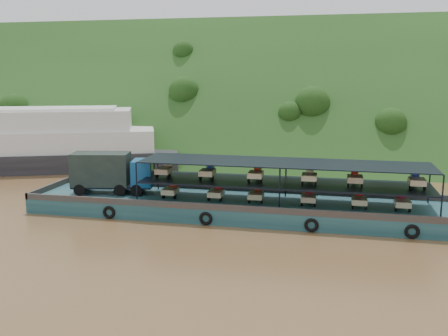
# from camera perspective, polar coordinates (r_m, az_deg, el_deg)

# --- Properties ---
(ground) EXTENTS (160.00, 160.00, 0.00)m
(ground) POSITION_cam_1_polar(r_m,az_deg,el_deg) (41.92, 1.79, -5.16)
(ground) COLOR brown
(ground) RESTS_ON ground
(hillside) EXTENTS (140.00, 39.60, 39.60)m
(hillside) POSITION_cam_1_polar(r_m,az_deg,el_deg) (76.85, 6.78, 2.08)
(hillside) COLOR #1E3C16
(hillside) RESTS_ON ground
(cargo_barge) EXTENTS (35.00, 7.18, 4.75)m
(cargo_barge) POSITION_cam_1_polar(r_m,az_deg,el_deg) (41.40, 0.37, -3.67)
(cargo_barge) COLOR #12373F
(cargo_barge) RESTS_ON ground
(passenger_ferry) EXTENTS (37.52, 21.91, 7.43)m
(passenger_ferry) POSITION_cam_1_polar(r_m,az_deg,el_deg) (65.34, -21.87, 2.71)
(passenger_ferry) COLOR black
(passenger_ferry) RESTS_ON ground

